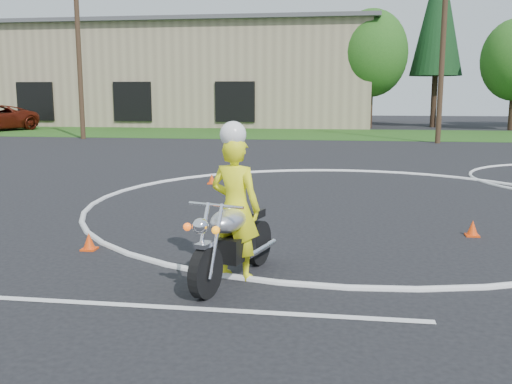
# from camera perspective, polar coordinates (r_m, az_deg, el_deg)

# --- Properties ---
(ground) EXTENTS (120.00, 120.00, 0.00)m
(ground) POSITION_cam_1_polar(r_m,az_deg,el_deg) (10.79, 8.95, -4.32)
(ground) COLOR black
(ground) RESTS_ON ground
(grass_strip) EXTENTS (120.00, 10.00, 0.02)m
(grass_strip) POSITION_cam_1_polar(r_m,az_deg,el_deg) (37.56, 8.65, 5.74)
(grass_strip) COLOR #1E4714
(grass_strip) RESTS_ON ground
(course_markings) EXTENTS (19.05, 19.05, 0.12)m
(course_markings) POSITION_cam_1_polar(r_m,az_deg,el_deg) (15.22, 17.02, -0.47)
(course_markings) COLOR silver
(course_markings) RESTS_ON ground
(primary_motorcycle) EXTENTS (1.04, 2.24, 1.21)m
(primary_motorcycle) POSITION_cam_1_polar(r_m,az_deg,el_deg) (8.01, -2.31, -4.85)
(primary_motorcycle) COLOR black
(primary_motorcycle) RESTS_ON ground
(rider_primary_grp) EXTENTS (0.85, 0.68, 2.24)m
(rider_primary_grp) POSITION_cam_1_polar(r_m,az_deg,el_deg) (8.03, -2.10, -1.18)
(rider_primary_grp) COLOR #FEFF1A
(rider_primary_grp) RESTS_ON ground
(traffic_cones) EXTENTS (20.52, 7.58, 0.30)m
(traffic_cones) POSITION_cam_1_polar(r_m,az_deg,el_deg) (13.57, 23.27, -1.51)
(traffic_cones) COLOR #F8450D
(traffic_cones) RESTS_ON ground
(warehouse) EXTENTS (41.00, 17.00, 8.30)m
(warehouse) POSITION_cam_1_polar(r_m,az_deg,el_deg) (53.55, -11.30, 11.30)
(warehouse) COLOR tan
(warehouse) RESTS_ON ground
(utility_poles) EXTENTS (41.60, 1.12, 10.00)m
(utility_poles) POSITION_cam_1_polar(r_m,az_deg,el_deg) (31.99, 18.19, 13.98)
(utility_poles) COLOR #473321
(utility_poles) RESTS_ON ground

